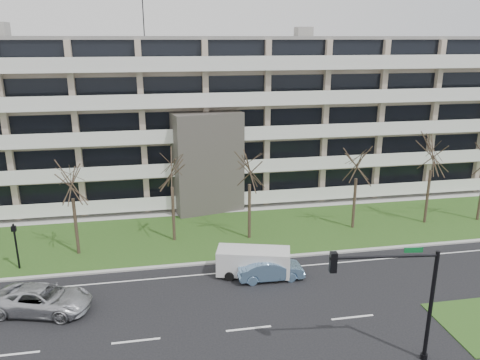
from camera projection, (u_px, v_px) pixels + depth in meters
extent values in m
plane|color=black|center=(249.00, 329.00, 25.42)|extent=(160.00, 160.00, 0.00)
cube|color=#27521B|center=(217.00, 234.00, 37.64)|extent=(90.00, 10.00, 0.06)
cube|color=#B2B2AD|center=(226.00, 261.00, 32.93)|extent=(90.00, 0.35, 0.12)
cube|color=#B2B2AD|center=(209.00, 210.00, 42.81)|extent=(90.00, 2.00, 0.08)
cube|color=white|center=(230.00, 272.00, 31.53)|extent=(90.00, 0.12, 0.01)
cube|color=tan|center=(199.00, 117.00, 47.22)|extent=(60.00, 12.00, 15.00)
cube|color=gray|center=(197.00, 38.00, 44.99)|extent=(60.50, 12.50, 0.30)
cube|color=#4C4742|center=(208.00, 163.00, 41.51)|extent=(6.39, 3.69, 9.00)
cube|color=black|center=(209.00, 190.00, 42.05)|extent=(4.92, 1.19, 3.50)
cylinder|color=black|center=(143.00, 17.00, 43.59)|extent=(0.10, 0.10, 3.50)
cube|color=black|center=(207.00, 185.00, 43.13)|extent=(58.00, 0.10, 1.80)
cube|color=white|center=(208.00, 203.00, 42.93)|extent=(58.00, 1.40, 0.22)
cube|color=white|center=(209.00, 199.00, 42.14)|extent=(58.00, 0.08, 1.00)
cube|color=black|center=(207.00, 154.00, 42.26)|extent=(58.00, 0.10, 1.80)
cube|color=white|center=(208.00, 172.00, 42.06)|extent=(58.00, 1.40, 0.22)
cube|color=white|center=(208.00, 167.00, 41.27)|extent=(58.00, 0.08, 1.00)
cube|color=black|center=(206.00, 121.00, 41.38)|extent=(58.00, 0.10, 1.80)
cube|color=white|center=(207.00, 139.00, 41.18)|extent=(58.00, 1.40, 0.22)
cube|color=white|center=(208.00, 134.00, 40.39)|extent=(58.00, 0.08, 1.00)
cube|color=black|center=(205.00, 87.00, 40.51)|extent=(58.00, 0.10, 1.80)
cube|color=white|center=(206.00, 105.00, 40.31)|extent=(58.00, 1.40, 0.22)
cube|color=white|center=(207.00, 99.00, 39.52)|extent=(58.00, 0.08, 1.00)
cube|color=black|center=(204.00, 51.00, 39.63)|extent=(58.00, 0.10, 1.80)
cube|color=white|center=(206.00, 69.00, 39.43)|extent=(58.00, 1.40, 0.22)
cube|color=white|center=(206.00, 62.00, 38.64)|extent=(58.00, 0.08, 1.00)
imported|color=silver|center=(43.00, 299.00, 26.84)|extent=(6.02, 3.94, 1.54)
imported|color=#729BC5|center=(270.00, 269.00, 30.48)|extent=(4.35, 1.53, 1.43)
cube|color=silver|center=(253.00, 261.00, 30.86)|extent=(5.07, 2.98, 1.68)
cube|color=black|center=(253.00, 255.00, 30.72)|extent=(4.69, 2.76, 0.62)
cube|color=silver|center=(287.00, 264.00, 30.71)|extent=(0.75, 1.70, 1.06)
cylinder|color=black|center=(229.00, 276.00, 30.36)|extent=(0.65, 0.38, 0.62)
cylinder|color=black|center=(232.00, 264.00, 32.04)|extent=(0.65, 0.38, 0.62)
cylinder|color=black|center=(276.00, 278.00, 30.10)|extent=(0.65, 0.38, 0.62)
cylinder|color=black|center=(276.00, 266.00, 31.78)|extent=(0.65, 0.38, 0.62)
cylinder|color=black|center=(424.00, 356.00, 23.00)|extent=(0.35, 0.35, 0.29)
cylinder|color=black|center=(431.00, 307.00, 22.19)|extent=(0.19, 0.19, 5.82)
cylinder|color=black|center=(384.00, 257.00, 21.24)|extent=(5.02, 0.71, 0.14)
cube|color=black|center=(333.00, 262.00, 21.15)|extent=(0.34, 0.34, 0.97)
sphere|color=red|center=(334.00, 256.00, 21.06)|extent=(0.19, 0.19, 0.19)
sphere|color=orange|center=(333.00, 262.00, 21.15)|extent=(0.19, 0.19, 0.19)
sphere|color=green|center=(333.00, 268.00, 21.24)|extent=(0.19, 0.19, 0.19)
cube|color=#0C5926|center=(414.00, 250.00, 21.24)|extent=(0.87, 0.14, 0.24)
cylinder|color=black|center=(16.00, 247.00, 31.49)|extent=(0.13, 0.13, 3.32)
cube|color=black|center=(14.00, 229.00, 31.11)|extent=(0.33, 0.26, 0.35)
sphere|color=red|center=(14.00, 229.00, 31.11)|extent=(0.15, 0.15, 0.15)
cylinder|color=#382B21|center=(76.00, 227.00, 33.60)|extent=(0.24, 0.24, 4.28)
cylinder|color=#382B21|center=(173.00, 214.00, 35.86)|extent=(0.24, 0.24, 4.36)
cylinder|color=#382B21|center=(249.00, 212.00, 36.25)|extent=(0.24, 0.24, 4.45)
cylinder|color=#382B21|center=(354.00, 204.00, 38.28)|extent=(0.24, 0.24, 4.28)
cylinder|color=#382B21|center=(427.00, 197.00, 39.29)|extent=(0.24, 0.24, 4.69)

